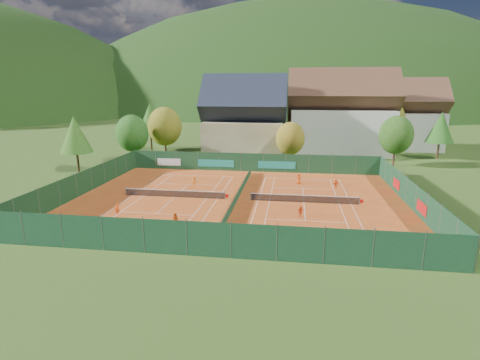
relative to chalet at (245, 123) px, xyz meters
name	(u,v)px	position (x,y,z in m)	size (l,w,h in m)	color
ground	(238,200)	(3.00, -30.00, -6.64)	(600.00, 600.00, 0.00)	#2F4D18
clay_pad	(238,200)	(3.00, -30.00, -6.62)	(40.00, 32.00, 0.01)	#B54A1A
court_markings_left	(175,197)	(-5.00, -30.00, -6.61)	(11.03, 23.83, 0.00)	white
court_markings_right	(304,202)	(11.00, -30.00, -6.61)	(11.03, 23.83, 0.00)	white
tennis_net_left	(176,193)	(-4.85, -30.00, -6.12)	(13.30, 0.10, 1.02)	#59595B
tennis_net_right	(305,198)	(11.15, -30.00, -6.12)	(13.30, 0.10, 1.02)	#59595B
court_divider	(238,196)	(3.00, -30.00, -6.12)	(0.03, 28.80, 1.00)	#163D26
fence_north	(249,163)	(2.54, -14.01, -5.16)	(40.00, 0.10, 3.00)	#153B21
fence_south	(209,240)	(3.00, -46.00, -5.12)	(40.00, 0.04, 3.00)	#143821
fence_west	(84,182)	(-17.00, -30.00, -5.12)	(0.04, 32.00, 3.00)	#14381C
fence_east	(411,194)	(23.00, -29.95, -5.14)	(0.09, 32.00, 3.00)	#12331E
chalet	(245,123)	(0.00, 0.00, 0.00)	(16.20, 12.00, 16.00)	tan
hotel_block_a	(341,117)	(19.00, 6.00, 0.76)	(21.60, 11.00, 17.25)	silver
hotel_block_b	(401,119)	(33.00, 14.00, -0.01)	(17.28, 10.00, 15.50)	silver
tree_west_front	(132,133)	(-19.00, -10.00, -1.23)	(5.72, 5.72, 8.69)	#422917
tree_west_mid	(165,126)	(-15.00, -4.00, -0.56)	(6.44, 6.44, 9.78)	#49291A
tree_west_back	(150,119)	(-21.00, 4.00, 0.11)	(5.60, 5.60, 10.00)	#443018
tree_center	(290,139)	(9.00, -8.00, -1.91)	(5.01, 5.01, 7.60)	#4A2B1A
tree_east_front	(396,135)	(27.00, -6.00, -1.23)	(5.72, 5.72, 8.69)	#4C301B
tree_east_mid	(441,127)	(37.00, 2.00, -0.56)	(5.04, 5.04, 9.00)	#4E2F1B
tree_west_side	(75,134)	(-25.00, -18.00, -0.56)	(5.04, 5.04, 9.00)	#442918
tree_east_back	(387,120)	(29.00, 10.00, 0.12)	(7.15, 7.15, 10.86)	#452F18
mountain_backdrop	(322,161)	(31.54, 203.48, -46.26)	(820.00, 530.00, 242.00)	black
ball_hopper	(348,234)	(14.66, -40.81, -6.07)	(0.34, 0.34, 0.80)	slate
loose_ball_0	(127,220)	(-7.21, -38.87, -6.59)	(0.07, 0.07, 0.07)	#CCD833
loose_ball_1	(269,235)	(7.54, -40.91, -6.59)	(0.07, 0.07, 0.07)	#CCD833
player_left_near	(117,208)	(-9.09, -37.18, -5.94)	(0.50, 0.33, 1.38)	#E24E14
player_left_mid	(176,221)	(-1.61, -40.23, -5.85)	(0.75, 0.58, 1.54)	#CE4D12
player_left_far	(194,182)	(-3.76, -25.10, -5.86)	(0.99, 0.57, 1.53)	orange
player_right_near	(301,211)	(10.49, -35.26, -6.00)	(0.74, 0.31, 1.26)	#DF4613
player_right_far_a	(299,179)	(10.46, -21.18, -5.86)	(0.75, 0.49, 1.53)	#E34F14
player_right_far_b	(336,184)	(15.43, -22.57, -6.04)	(1.09, 0.35, 1.18)	#FF5A16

